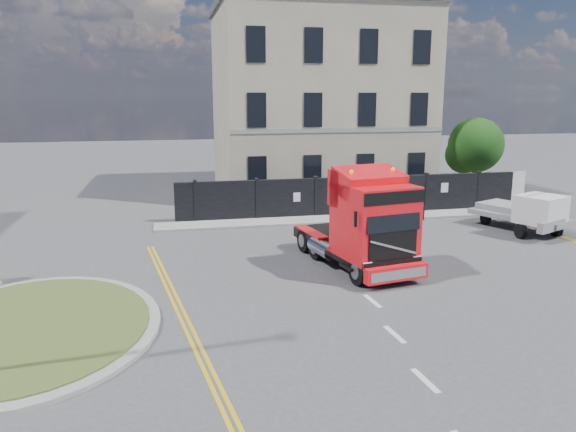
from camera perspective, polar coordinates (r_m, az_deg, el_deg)
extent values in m
plane|color=#424244|center=(19.24, -1.89, -6.32)|extent=(120.00, 120.00, 0.00)
cylinder|color=gray|center=(16.57, -24.83, -10.42)|extent=(6.80, 6.80, 0.12)
cylinder|color=#36491D|center=(16.54, -24.85, -10.17)|extent=(6.20, 6.20, 0.05)
cube|color=black|center=(28.93, 6.64, 2.00)|extent=(18.00, 0.25, 2.00)
cube|color=silver|center=(32.65, 20.94, 2.44)|extent=(2.60, 0.12, 2.00)
cube|color=#BAB094|center=(35.66, 2.90, 11.28)|extent=(12.00, 10.00, 11.00)
cube|color=#4C4C51|center=(36.01, 3.01, 20.46)|extent=(12.30, 10.30, 0.50)
cylinder|color=#382619|center=(35.14, 18.33, 3.61)|extent=(0.24, 0.24, 2.40)
sphere|color=#103511|center=(34.91, 18.55, 6.85)|extent=(3.20, 3.20, 3.20)
sphere|color=#103511|center=(35.06, 17.44, 5.96)|extent=(2.20, 2.20, 2.20)
cube|color=gray|center=(28.28, 7.18, -0.20)|extent=(20.00, 1.60, 0.12)
cube|color=black|center=(20.87, 6.41, -2.96)|extent=(3.20, 5.96, 0.40)
cube|color=red|center=(19.26, 8.76, -0.47)|extent=(2.63, 2.71, 2.51)
cube|color=red|center=(19.85, 7.45, 2.99)|extent=(2.35, 1.21, 1.26)
cube|color=black|center=(18.24, 10.67, -0.11)|extent=(1.95, 0.42, 0.94)
cube|color=red|center=(18.47, 10.94, -5.73)|extent=(2.26, 0.72, 0.49)
cylinder|color=black|center=(18.57, 7.20, -5.59)|extent=(0.45, 0.97, 0.93)
cylinder|color=gray|center=(18.57, 7.20, -5.59)|extent=(0.42, 0.56, 0.51)
cylinder|color=black|center=(19.57, 12.15, -4.83)|extent=(0.45, 0.97, 0.93)
cylinder|color=gray|center=(19.57, 12.15, -4.83)|extent=(0.42, 0.56, 0.51)
cylinder|color=black|center=(21.26, 2.94, -3.18)|extent=(0.45, 0.97, 0.93)
cylinder|color=gray|center=(21.26, 2.94, -3.18)|extent=(0.42, 0.56, 0.51)
cylinder|color=black|center=(22.14, 7.47, -2.64)|extent=(0.45, 0.97, 0.93)
cylinder|color=gray|center=(22.14, 7.47, -2.64)|extent=(0.42, 0.56, 0.51)
cylinder|color=black|center=(22.20, 1.74, -2.50)|extent=(0.45, 0.97, 0.93)
cylinder|color=gray|center=(22.20, 1.74, -2.50)|extent=(0.42, 0.56, 0.51)
cylinder|color=black|center=(23.05, 6.13, -2.01)|extent=(0.45, 0.97, 0.93)
cylinder|color=gray|center=(23.05, 6.13, -2.01)|extent=(0.42, 0.56, 0.51)
cube|color=gray|center=(27.84, 22.50, -0.02)|extent=(3.43, 4.76, 0.23)
cube|color=silver|center=(26.62, 24.28, 0.62)|extent=(2.29, 2.24, 1.20)
cylinder|color=black|center=(26.30, 22.56, -1.42)|extent=(0.23, 0.65, 0.65)
cylinder|color=black|center=(27.33, 25.59, -1.21)|extent=(0.23, 0.65, 0.65)
cylinder|color=black|center=(28.56, 19.44, -0.15)|extent=(0.23, 0.65, 0.65)
cylinder|color=black|center=(29.51, 22.35, 0.01)|extent=(0.23, 0.65, 0.65)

